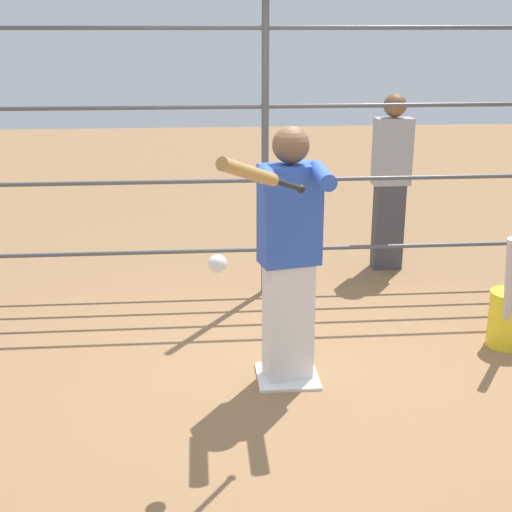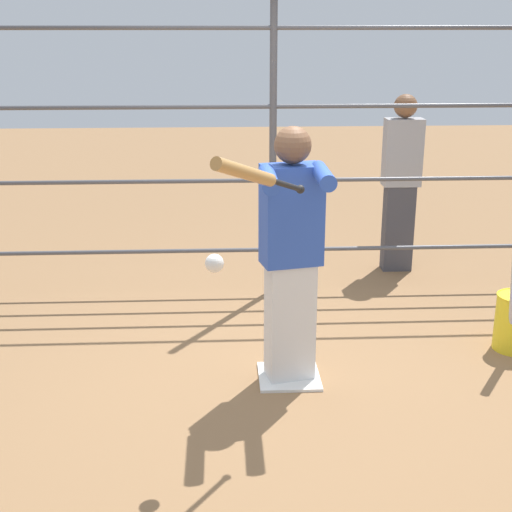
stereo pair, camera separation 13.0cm
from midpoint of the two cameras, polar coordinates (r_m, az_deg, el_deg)
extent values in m
plane|color=olive|center=(4.78, 1.73, -9.68)|extent=(24.00, 24.00, 0.00)
cube|color=white|center=(4.78, 1.73, -9.57)|extent=(0.40, 0.40, 0.02)
cylinder|color=#4C4C51|center=(5.90, 0.09, 8.95)|extent=(0.06, 0.06, 2.58)
cylinder|color=#4C4C51|center=(6.11, 0.09, 0.52)|extent=(5.99, 0.04, 0.04)
cylinder|color=#4C4C51|center=(5.95, 0.09, 6.08)|extent=(5.99, 0.04, 0.04)
cylinder|color=#4C4C51|center=(5.86, 0.09, 11.88)|extent=(5.99, 0.04, 0.04)
cylinder|color=#4C4C51|center=(5.82, 0.10, 17.80)|extent=(5.99, 0.04, 0.04)
cube|color=silver|center=(4.61, 1.78, -5.28)|extent=(0.33, 0.25, 0.80)
cube|color=#2D51B7|center=(4.37, 1.87, 3.30)|extent=(0.40, 0.28, 0.62)
sphere|color=brown|center=(4.28, 1.93, 8.88)|extent=(0.23, 0.23, 0.23)
cylinder|color=#2D51B7|center=(4.15, 4.41, 6.46)|extent=(0.10, 0.44, 0.10)
cylinder|color=#2D51B7|center=(4.04, 0.06, 6.20)|extent=(0.10, 0.44, 0.10)
sphere|color=black|center=(3.89, 2.65, 5.38)|extent=(0.05, 0.05, 0.05)
cylinder|color=black|center=(3.74, 1.54, 5.72)|extent=(0.21, 0.28, 0.13)
cylinder|color=#B27F42|center=(3.38, -1.67, 6.70)|extent=(0.34, 0.44, 0.22)
sphere|color=white|center=(3.60, -4.13, -0.62)|extent=(0.10, 0.10, 0.10)
cylinder|color=yellow|center=(5.43, 18.94, -4.80)|extent=(0.29, 0.29, 0.41)
torus|color=yellow|center=(5.36, 19.16, -2.80)|extent=(0.30, 0.30, 0.01)
cylinder|color=#B2B2B7|center=(5.18, 18.86, -2.84)|extent=(0.21, 0.28, 0.86)
cube|color=#3F3F47|center=(6.82, 9.97, 2.33)|extent=(0.27, 0.17, 0.81)
cube|color=#99999E|center=(6.66, 10.31, 8.22)|extent=(0.34, 0.19, 0.61)
sphere|color=brown|center=(6.61, 10.51, 11.76)|extent=(0.21, 0.21, 0.21)
camera|label=1|loc=(0.07, -90.91, -0.30)|focal=50.00mm
camera|label=2|loc=(0.07, 89.09, 0.30)|focal=50.00mm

